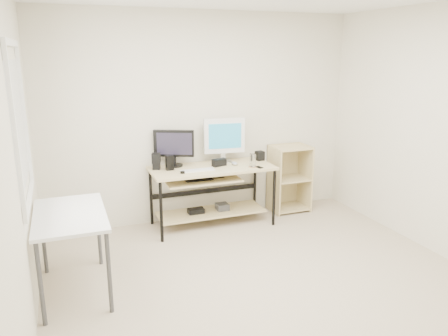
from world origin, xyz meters
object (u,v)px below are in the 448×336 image
at_px(audio_controller, 170,163).
at_px(side_table, 70,222).
at_px(desk, 210,184).
at_px(black_monitor, 174,146).
at_px(shelf_unit, 288,178).
at_px(white_imac, 224,137).

bearing_deg(audio_controller, side_table, -141.46).
xyz_separation_m(desk, audio_controller, (-0.49, 0.04, 0.30)).
height_order(black_monitor, audio_controller, black_monitor).
bearing_deg(shelf_unit, audio_controller, -175.70).
bearing_deg(white_imac, side_table, -140.45).
distance_m(shelf_unit, black_monitor, 1.66).
height_order(shelf_unit, audio_controller, audio_controller).
height_order(side_table, shelf_unit, shelf_unit).
height_order(desk, white_imac, white_imac).
xyz_separation_m(desk, side_table, (-1.65, -1.06, 0.13)).
distance_m(black_monitor, audio_controller, 0.25).
xyz_separation_m(desk, shelf_unit, (1.18, 0.16, -0.09)).
bearing_deg(desk, black_monitor, 153.55).
bearing_deg(shelf_unit, black_monitor, 178.72).
bearing_deg(audio_controller, white_imac, 6.30).
xyz_separation_m(black_monitor, audio_controller, (-0.10, -0.16, -0.17)).
relative_size(black_monitor, audio_controller, 2.60).
height_order(black_monitor, white_imac, white_imac).
bearing_deg(black_monitor, audio_controller, -97.18).
bearing_deg(white_imac, desk, -138.27).
bearing_deg(side_table, black_monitor, 44.87).
distance_m(side_table, shelf_unit, 3.09).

